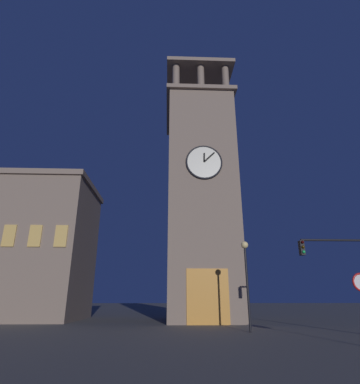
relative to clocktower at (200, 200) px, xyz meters
name	(u,v)px	position (x,y,z in m)	size (l,w,h in m)	color
ground_plane	(217,323)	(-0.90, 2.15, -10.87)	(200.00, 200.00, 0.00)	#56544F
clocktower	(200,200)	(0.00, 0.00, 0.00)	(6.69, 8.93, 26.90)	gray
adjacent_wing_building	(8,248)	(18.09, -1.40, -4.53)	(15.03, 8.97, 12.63)	gray
traffic_signal_near	(354,264)	(-6.60, 12.34, -7.34)	(4.29, 0.41, 5.24)	black
street_lamp	(246,267)	(-1.76, 9.22, -7.24)	(0.44, 0.44, 5.21)	black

